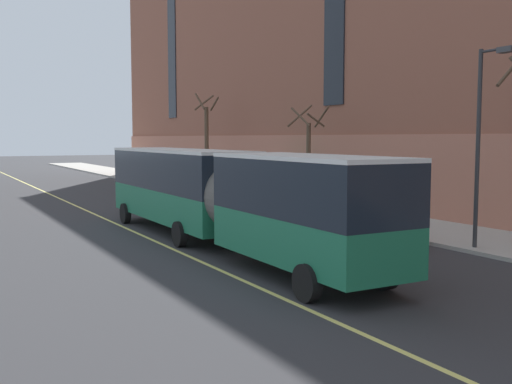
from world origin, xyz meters
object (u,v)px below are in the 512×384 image
at_px(street_tree_far_downtown, 207,142).
at_px(parked_car_red_2, 370,221).
at_px(street_tree_far_uptown, 309,154).
at_px(fire_hydrant, 226,193).
at_px(city_bus, 218,192).
at_px(parked_car_silver_0, 149,180).
at_px(parked_car_green_1, 250,199).
at_px(street_lamp, 483,128).

bearing_deg(street_tree_far_downtown, parked_car_red_2, -98.67).
bearing_deg(street_tree_far_uptown, fire_hydrant, 105.58).
height_order(city_bus, parked_car_red_2, city_bus).
bearing_deg(parked_car_red_2, parked_car_silver_0, 89.98).
relative_size(parked_car_red_2, street_tree_far_downtown, 0.58).
height_order(parked_car_silver_0, fire_hydrant, parked_car_silver_0).
height_order(parked_car_green_1, street_lamp, street_lamp).
distance_m(parked_car_red_2, street_tree_far_downtown, 25.02).
xyz_separation_m(parked_car_silver_0, parked_car_red_2, (-0.01, -27.78, -0.00)).
relative_size(parked_car_red_2, fire_hydrant, 6.11).
xyz_separation_m(city_bus, street_tree_far_uptown, (9.88, 8.45, 1.12)).
xyz_separation_m(parked_car_red_2, fire_hydrant, (1.79, 17.09, -0.29)).
bearing_deg(street_lamp, parked_car_red_2, 115.37).
height_order(parked_car_green_1, fire_hydrant, parked_car_green_1).
relative_size(parked_car_silver_0, street_lamp, 0.61).
distance_m(city_bus, parked_car_silver_0, 26.89).
bearing_deg(fire_hydrant, street_tree_far_downtown, 75.32).
distance_m(parked_car_silver_0, street_lamp, 32.04).
height_order(parked_car_green_1, street_tree_far_uptown, street_tree_far_uptown).
bearing_deg(fire_hydrant, street_lamp, -89.73).
distance_m(street_tree_far_uptown, street_tree_far_downtown, 14.47).
height_order(parked_car_silver_0, parked_car_red_2, same).
bearing_deg(street_tree_far_downtown, street_lamp, -93.71).
xyz_separation_m(parked_car_silver_0, fire_hydrant, (1.78, -10.69, -0.29)).
height_order(city_bus, fire_hydrant, city_bus).
xyz_separation_m(street_tree_far_uptown, street_lamp, (-1.85, -14.07, 1.30)).
bearing_deg(parked_car_red_2, street_lamp, -64.63).
distance_m(parked_car_silver_0, street_tree_far_uptown, 18.25).
bearing_deg(parked_car_green_1, parked_car_red_2, -90.07).
relative_size(street_tree_far_uptown, street_tree_far_downtown, 0.80).
distance_m(street_tree_far_uptown, fire_hydrant, 7.79).
bearing_deg(street_lamp, parked_car_silver_0, 93.39).
xyz_separation_m(city_bus, street_lamp, (8.03, -5.62, 2.43)).
bearing_deg(city_bus, parked_car_silver_0, 76.76).
bearing_deg(fire_hydrant, parked_car_green_1, -104.99).
distance_m(street_tree_far_downtown, street_lamp, 28.60).
bearing_deg(parked_car_silver_0, fire_hydrant, -80.53).
xyz_separation_m(parked_car_green_1, street_tree_far_uptown, (3.73, -0.37, 2.48)).
bearing_deg(street_tree_far_downtown, street_tree_far_uptown, -89.99).
height_order(parked_car_green_1, parked_car_red_2, same).
height_order(parked_car_silver_0, street_lamp, street_lamp).
xyz_separation_m(street_tree_far_uptown, street_tree_far_downtown, (-0.00, 14.46, 0.64)).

